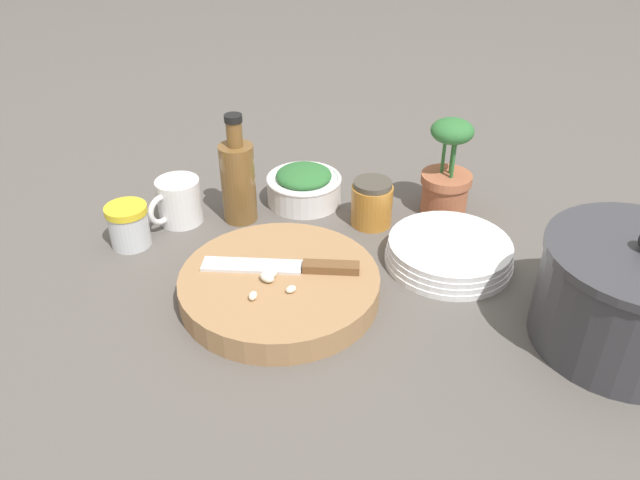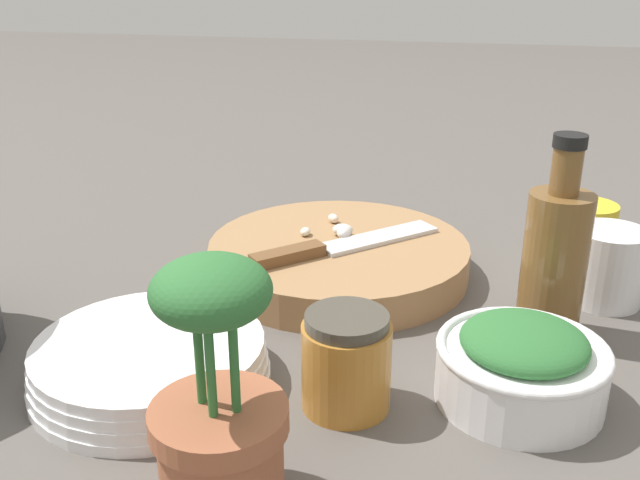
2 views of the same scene
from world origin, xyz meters
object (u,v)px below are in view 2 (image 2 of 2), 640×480
Objects in this scene: coffee_mug at (606,265)px; potted_herb at (218,410)px; herb_bowl at (521,364)px; chef_knife at (337,246)px; oil_bottle at (554,257)px; honey_jar at (346,362)px; spice_jar at (585,233)px; garlic_cloves at (337,229)px; plate_stack at (151,362)px; cutting_board at (338,258)px.

coffee_mug is 0.60× the size of potted_herb.
chef_knife is at bearing -44.70° from herb_bowl.
honey_jar is at bearing 44.89° from oil_bottle.
spice_jar is 0.56m from potted_herb.
plate_stack is at bearing 69.66° from garlic_cloves.
garlic_cloves reaches higher than cutting_board.
garlic_cloves is 0.36× the size of oil_bottle.
herb_bowl is at bearing 77.02° from oil_bottle.
plate_stack is at bearing 66.78° from cutting_board.
garlic_cloves is 0.26m from oil_bottle.
honey_jar reaches higher than spice_jar.
potted_herb is at bearing 65.61° from honey_jar.
potted_herb is (0.28, 0.48, 0.04)m from spice_jar.
chef_knife is 0.36m from potted_herb.
chef_knife is 0.30m from spice_jar.
oil_bottle is 1.10× the size of potted_herb.
chef_knife is 1.33× the size of herb_bowl.
garlic_cloves is 0.41m from potted_herb.
oil_bottle is at bearing 154.58° from garlic_cloves.
plate_stack is 1.04× the size of oil_bottle.
coffee_mug reaches higher than chef_knife.
potted_herb is (-0.11, 0.12, 0.05)m from plate_stack.
honey_jar is 0.15m from potted_herb.
herb_bowl is 0.32m from spice_jar.
potted_herb is (-0.00, 0.38, 0.05)m from cutting_board.
spice_jar is at bearing -83.87° from coffee_mug.
oil_bottle reaches higher than potted_herb.
garlic_cloves reaches higher than plate_stack.
oil_bottle is 0.37m from potted_herb.
honey_jar reaches higher than garlic_cloves.
garlic_cloves is 0.65× the size of coffee_mug.
coffee_mug is at bearing -147.36° from plate_stack.
spice_jar is (-0.08, -0.31, 0.00)m from herb_bowl.
spice_jar is (-0.27, -0.12, -0.01)m from chef_knife.
cutting_board is 0.29m from herb_bowl.
garlic_cloves is 0.96× the size of spice_jar.
oil_bottle is (-0.23, 0.09, 0.06)m from cutting_board.
honey_jar reaches higher than plate_stack.
herb_bowl is at bearing -139.45° from potted_herb.
herb_bowl is 0.14m from honey_jar.
cutting_board is 0.29m from coffee_mug.
chef_knife is 0.94× the size of oil_bottle.
garlic_cloves is 0.85× the size of honey_jar.
cutting_board is 0.39m from potted_herb.
coffee_mug is 0.34m from honey_jar.
cutting_board is at bearing -113.22° from plate_stack.
garlic_cloves is 0.31m from herb_bowl.
oil_bottle is at bearing 74.39° from spice_jar.
garlic_cloves is 0.29m from spice_jar.
chef_knife is 1.73× the size of coffee_mug.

